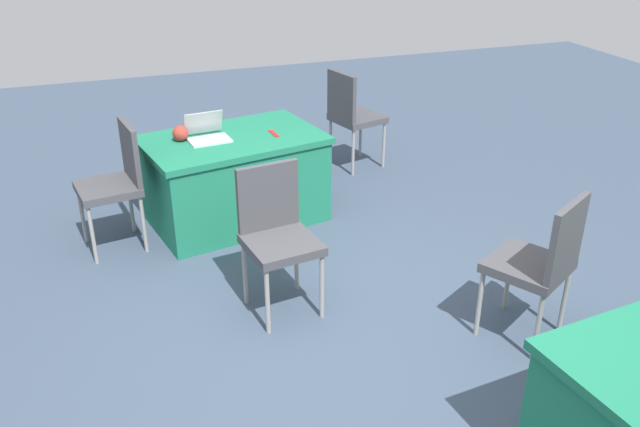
% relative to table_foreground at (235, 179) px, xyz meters
% --- Properties ---
extents(ground_plane, '(14.40, 14.40, 0.00)m').
position_rel_table_foreground_xyz_m(ground_plane, '(-0.16, 2.11, -0.37)').
color(ground_plane, '#3D4C60').
extents(table_foreground, '(1.56, 1.14, 0.74)m').
position_rel_table_foreground_xyz_m(table_foreground, '(0.00, 0.00, 0.00)').
color(table_foreground, '#1E7A56').
rests_on(table_foreground, ground).
extents(chair_near_front, '(0.50, 0.50, 0.97)m').
position_rel_table_foreground_xyz_m(chair_near_front, '(0.02, 1.36, 0.20)').
color(chair_near_front, '#9E9993').
rests_on(chair_near_front, ground).
extents(chair_tucked_left, '(0.54, 0.54, 0.97)m').
position_rel_table_foreground_xyz_m(chair_tucked_left, '(-1.35, -0.77, 0.20)').
color(chair_tucked_left, '#9E9993').
rests_on(chair_tucked_left, ground).
extents(chair_tucked_right, '(0.51, 0.51, 0.98)m').
position_rel_table_foreground_xyz_m(chair_tucked_right, '(0.94, 0.15, 0.20)').
color(chair_tucked_right, '#9E9993').
rests_on(chair_tucked_right, ground).
extents(chair_aisle, '(0.60, 0.60, 0.97)m').
position_rel_table_foreground_xyz_m(chair_aisle, '(-1.35, 2.23, 0.19)').
color(chair_aisle, '#9E9993').
rests_on(chair_aisle, ground).
extents(laptop_silver, '(0.35, 0.33, 0.21)m').
position_rel_table_foreground_xyz_m(laptop_silver, '(0.20, -0.00, 0.41)').
color(laptop_silver, silver).
rests_on(laptop_silver, table_foreground).
extents(yarn_ball, '(0.13, 0.13, 0.13)m').
position_rel_table_foreground_xyz_m(yarn_ball, '(0.40, -0.04, 0.43)').
color(yarn_ball, '#B2382D').
rests_on(yarn_ball, table_foreground).
extents(scissors_red, '(0.05, 0.18, 0.01)m').
position_rel_table_foreground_xyz_m(scissors_red, '(-0.34, 0.04, 0.37)').
color(scissors_red, red).
rests_on(scissors_red, table_foreground).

